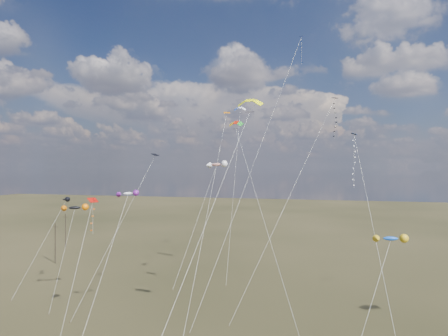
% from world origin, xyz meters
% --- Properties ---
extents(utility_pole_near, '(1.40, 0.20, 8.00)m').
position_xyz_m(utility_pole_near, '(-38.00, 30.00, 4.09)').
color(utility_pole_near, black).
rests_on(utility_pole_near, ground).
extents(utility_pole_far, '(1.40, 0.20, 8.00)m').
position_xyz_m(utility_pole_far, '(-46.00, 44.00, 4.09)').
color(utility_pole_far, black).
rests_on(utility_pole_far, ground).
extents(diamond_black_high, '(13.14, 18.08, 29.95)m').
position_xyz_m(diamond_black_high, '(15.01, 24.57, 25.30)').
color(diamond_black_high, black).
rests_on(diamond_black_high, ground).
extents(diamond_navy_tall, '(11.71, 22.23, 40.17)m').
position_xyz_m(diamond_navy_tall, '(9.56, 24.56, 34.48)').
color(diamond_navy_tall, '#0F1254').
rests_on(diamond_navy_tall, ground).
extents(diamond_black_mid, '(7.30, 10.87, 21.09)m').
position_xyz_m(diamond_black_mid, '(-10.85, 11.84, 15.78)').
color(diamond_black_mid, black).
rests_on(diamond_black_mid, ground).
extents(diamond_red_low, '(2.13, 9.51, 15.37)m').
position_xyz_m(diamond_red_low, '(-13.10, 4.47, 12.61)').
color(diamond_red_low, '#AD0B05').
rests_on(diamond_red_low, ground).
extents(diamond_navy_right, '(3.53, 21.29, 23.62)m').
position_xyz_m(diamond_navy_right, '(18.12, 15.58, 19.14)').
color(diamond_navy_right, '#081A4F').
rests_on(diamond_navy_right, ground).
extents(diamond_orange_center, '(1.22, 20.01, 27.50)m').
position_xyz_m(diamond_orange_center, '(-0.02, 14.37, 19.79)').
color(diamond_orange_center, '#C46408').
rests_on(diamond_orange_center, ground).
extents(parafoil_yellow, '(6.94, 19.90, 27.15)m').
position_xyz_m(parafoil_yellow, '(6.38, 4.79, 26.37)').
color(parafoil_yellow, '#F3F806').
rests_on(parafoil_yellow, ground).
extents(parafoil_blue_white, '(2.86, 18.17, 31.81)m').
position_xyz_m(parafoil_blue_white, '(-2.68, 40.92, 31.03)').
color(parafoil_blue_white, blue).
rests_on(parafoil_blue_white, ground).
extents(parafoil_tricolor, '(11.19, 13.18, 25.77)m').
position_xyz_m(parafoil_tricolor, '(2.56, 14.90, 25.03)').
color(parafoil_tricolor, '#E29F0A').
rests_on(parafoil_tricolor, ground).
extents(novelty_black_orange, '(3.33, 8.47, 13.70)m').
position_xyz_m(novelty_black_orange, '(-21.34, 12.75, 13.14)').
color(novelty_black_orange, black).
rests_on(novelty_black_orange, ground).
extents(novelty_orange_black, '(4.96, 8.38, 14.51)m').
position_xyz_m(novelty_orange_black, '(-25.30, 16.15, 14.00)').
color(novelty_orange_black, orange).
rests_on(novelty_orange_black, ground).
extents(novelty_white_purple, '(2.23, 14.09, 16.23)m').
position_xyz_m(novelty_white_purple, '(-9.76, 7.31, 15.70)').
color(novelty_white_purple, silver).
rests_on(novelty_white_purple, ground).
extents(novelty_redwhite_stripe, '(5.24, 14.64, 20.31)m').
position_xyz_m(novelty_redwhite_stripe, '(-5.45, 32.84, 19.55)').
color(novelty_redwhite_stripe, red).
rests_on(novelty_redwhite_stripe, ground).
extents(novelty_blue_yellow, '(6.02, 6.73, 13.49)m').
position_xyz_m(novelty_blue_yellow, '(19.84, -2.08, 13.03)').
color(novelty_blue_yellow, blue).
rests_on(novelty_blue_yellow, ground).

